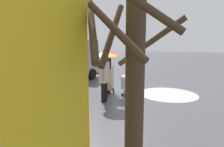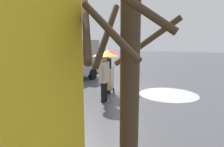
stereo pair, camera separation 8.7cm
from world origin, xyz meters
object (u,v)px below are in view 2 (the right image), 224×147
Objects in this scene: cargo_van_parked_right at (67,63)px; pedestrian_pink_side at (108,61)px; pedestrian_black_side at (105,64)px; bare_tree_near at (127,93)px; hand_dolly_boxes at (108,79)px; shopping_cart_vendor at (127,83)px.

cargo_van_parked_right is 3.81m from pedestrian_pink_side.
bare_tree_near is (-2.94, 4.73, 0.24)m from pedestrian_black_side.
cargo_van_parked_right is at bearing -21.24° from hand_dolly_boxes.
bare_tree_near is at bearing 121.84° from pedestrian_black_side.
pedestrian_black_side is (-0.53, 1.27, 0.00)m from pedestrian_pink_side.
hand_dolly_boxes is at bearing 158.76° from cargo_van_parked_right.
shopping_cart_vendor is at bearing -67.79° from bare_tree_near.
hand_dolly_boxes is at bearing 14.30° from shopping_cart_vendor.
bare_tree_near is (-2.52, 6.17, 1.25)m from shopping_cart_vendor.
pedestrian_pink_side is (0.03, -0.07, 0.89)m from hand_dolly_boxes.
pedestrian_pink_side is at bearing -59.99° from bare_tree_near.
shopping_cart_vendor is at bearing -106.25° from pedestrian_black_side.
pedestrian_black_side reaches higher than shopping_cart_vendor.
bare_tree_near is at bearing 120.01° from pedestrian_pink_side.
shopping_cart_vendor is 1.81m from pedestrian_black_side.
pedestrian_black_side is at bearing 147.49° from cargo_van_parked_right.
shopping_cart_vendor is 0.49× the size of pedestrian_black_side.
shopping_cart_vendor is 1.40m from pedestrian_pink_side.
cargo_van_parked_right reaches higher than pedestrian_pink_side.
cargo_van_parked_right is 4.07× the size of hand_dolly_boxes.
shopping_cart_vendor is at bearing -165.70° from hand_dolly_boxes.
bare_tree_near is at bearing 112.21° from shopping_cart_vendor.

